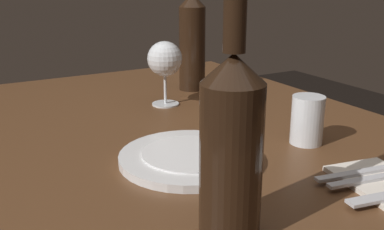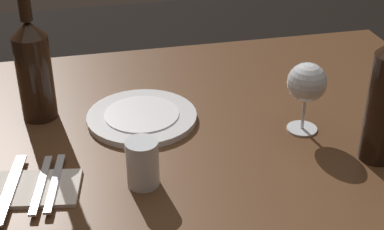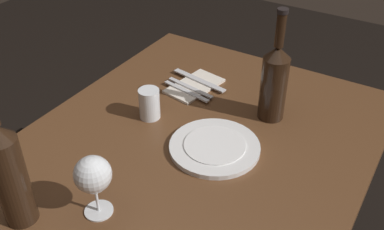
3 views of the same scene
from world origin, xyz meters
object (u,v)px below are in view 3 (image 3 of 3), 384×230
object	(u,v)px
wine_glass_left	(93,175)
wine_bottle	(9,172)
dinner_plate	(215,147)
fork_inner	(190,88)
folded_napkin	(194,86)
fork_outer	(186,91)
wine_bottle_second	(274,80)
water_tumbler	(149,105)
table_knife	(199,80)

from	to	relation	value
wine_glass_left	wine_bottle	xyz separation A→B (m)	(-0.10, 0.13, 0.03)
dinner_plate	fork_inner	xyz separation A→B (m)	(0.22, 0.21, 0.00)
folded_napkin	fork_outer	distance (m)	0.05
wine_bottle_second	fork_outer	size ratio (longest dim) A/B	1.86
water_tumbler	fork_inner	xyz separation A→B (m)	(0.19, -0.03, -0.03)
fork_inner	fork_outer	world-z (taller)	same
wine_glass_left	dinner_plate	world-z (taller)	wine_glass_left
wine_glass_left	dinner_plate	distance (m)	0.37
wine_bottle_second	fork_inner	xyz separation A→B (m)	(-0.00, 0.28, -0.11)
fork_inner	table_knife	world-z (taller)	same
wine_bottle_second	water_tumbler	size ratio (longest dim) A/B	3.62
wine_glass_left	table_knife	bearing A→B (deg)	8.70
wine_bottle_second	wine_bottle	bearing A→B (deg)	154.18
wine_bottle_second	fork_inner	distance (m)	0.30
dinner_plate	fork_inner	world-z (taller)	dinner_plate
wine_glass_left	wine_bottle_second	size ratio (longest dim) A/B	0.47
folded_napkin	table_knife	world-z (taller)	table_knife
wine_glass_left	wine_bottle_second	xyz separation A→B (m)	(0.55, -0.18, 0.01)
wine_glass_left	dinner_plate	bearing A→B (deg)	-19.47
wine_bottle_second	folded_napkin	xyz separation A→B (m)	(0.02, 0.28, -0.12)
wine_bottle	table_knife	size ratio (longest dim) A/B	1.69
wine_glass_left	fork_outer	size ratio (longest dim) A/B	0.87
wine_glass_left	folded_napkin	xyz separation A→B (m)	(0.58, 0.09, -0.11)
water_tumbler	fork_inner	world-z (taller)	water_tumbler
wine_bottle_second	fork_inner	bearing A→B (deg)	90.25
fork_inner	water_tumbler	bearing A→B (deg)	172.23
wine_bottle_second	folded_napkin	size ratio (longest dim) A/B	1.63
wine_glass_left	water_tumbler	bearing A→B (deg)	17.96
wine_glass_left	fork_outer	xyz separation A→B (m)	(0.53, 0.09, -0.10)
water_tumbler	dinner_plate	bearing A→B (deg)	-97.80
wine_glass_left	wine_bottle	bearing A→B (deg)	127.69
wine_bottle	fork_inner	world-z (taller)	wine_bottle
water_tumbler	table_knife	size ratio (longest dim) A/B	0.44
dinner_plate	wine_bottle	bearing A→B (deg)	150.05
water_tumbler	folded_napkin	distance (m)	0.22
table_knife	water_tumbler	bearing A→B (deg)	173.98
wine_glass_left	fork_inner	bearing A→B (deg)	9.55
wine_bottle	fork_outer	distance (m)	0.64
wine_bottle_second	fork_outer	bearing A→B (deg)	95.41
wine_bottle_second	dinner_plate	bearing A→B (deg)	163.23
wine_glass_left	table_knife	size ratio (longest dim) A/B	0.74
folded_napkin	table_knife	bearing A→B (deg)	0.00
wine_bottle	wine_bottle_second	size ratio (longest dim) A/B	1.06
wine_glass_left	fork_outer	bearing A→B (deg)	9.99
wine_bottle	table_knife	xyz separation A→B (m)	(0.71, -0.04, -0.13)
fork_outer	wine_glass_left	bearing A→B (deg)	-170.01
wine_glass_left	fork_outer	world-z (taller)	wine_glass_left
wine_bottle_second	table_knife	world-z (taller)	wine_bottle_second
wine_bottle	fork_outer	world-z (taller)	wine_bottle
fork_outer	table_knife	distance (m)	0.08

